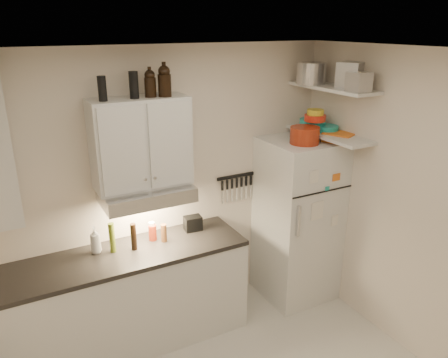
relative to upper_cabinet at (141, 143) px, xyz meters
name	(u,v)px	position (x,y,z in m)	size (l,w,h in m)	color
ceiling	(262,52)	(0.30, -1.33, 0.78)	(3.20, 3.00, 0.02)	white
back_wall	(170,189)	(0.30, 0.18, -0.53)	(3.20, 0.02, 2.60)	beige
right_wall	(424,214)	(1.91, -1.33, -0.53)	(0.02, 3.00, 2.60)	beige
base_cabinet	(128,301)	(-0.25, -0.14, -1.39)	(2.10, 0.60, 0.88)	silver
countertop	(124,255)	(-0.25, -0.14, -0.93)	(2.10, 0.62, 0.04)	black
upper_cabinet	(141,143)	(0.00, 0.00, 0.00)	(0.80, 0.33, 0.75)	silver
range_hood	(147,194)	(0.00, -0.06, -0.44)	(0.76, 0.46, 0.12)	silver
fridge	(298,220)	(1.55, -0.18, -0.98)	(0.70, 0.68, 1.70)	silver
shelf_hi	(332,88)	(1.75, -0.31, 0.38)	(0.30, 0.95, 0.03)	silver
shelf_lo	(329,134)	(1.75, -0.31, -0.07)	(0.30, 0.95, 0.03)	silver
knife_strip	(236,176)	(1.00, 0.15, -0.51)	(0.42, 0.02, 0.03)	black
dutch_oven	(305,135)	(1.48, -0.29, -0.05)	(0.27, 0.27, 0.16)	maroon
book_stack	(339,137)	(1.80, -0.40, -0.08)	(0.21, 0.27, 0.09)	orange
spice_jar	(311,138)	(1.55, -0.30, -0.08)	(0.05, 0.05, 0.09)	silver
stock_pot	(311,73)	(1.67, -0.08, 0.49)	(0.28, 0.28, 0.20)	silver
tin_a	(351,75)	(1.82, -0.45, 0.50)	(0.22, 0.20, 0.22)	#AAAAAD
tin_b	(359,82)	(1.71, -0.67, 0.47)	(0.16, 0.16, 0.16)	#AAAAAD
bowl_teal	(312,124)	(1.71, -0.12, 0.00)	(0.25, 0.25, 0.10)	teal
bowl_orange	(315,118)	(1.66, -0.20, 0.08)	(0.20, 0.20, 0.06)	red
bowl_yellow	(315,112)	(1.66, -0.20, 0.14)	(0.16, 0.16, 0.05)	gold
plates	(327,128)	(1.77, -0.25, -0.02)	(0.22, 0.22, 0.06)	teal
growler_a	(150,83)	(0.10, -0.03, 0.49)	(0.09, 0.09, 0.22)	black
growler_b	(164,81)	(0.21, -0.06, 0.50)	(0.11, 0.11, 0.25)	black
thermos_a	(134,85)	(-0.04, -0.04, 0.48)	(0.07, 0.07, 0.21)	black
thermos_b	(102,89)	(-0.29, -0.05, 0.47)	(0.07, 0.07, 0.19)	black
soap_bottle	(95,239)	(-0.45, -0.01, -0.77)	(0.10, 0.10, 0.26)	silver
pepper_mill	(164,233)	(0.13, -0.09, -0.82)	(0.05, 0.05, 0.17)	brown
oil_bottle	(112,238)	(-0.32, -0.06, -0.77)	(0.05, 0.05, 0.27)	#5F701C
vinegar_bottle	(134,237)	(-0.15, -0.11, -0.78)	(0.05, 0.05, 0.24)	black
clear_bottle	(152,231)	(0.05, 0.00, -0.82)	(0.06, 0.06, 0.17)	silver
red_jar	(153,233)	(0.05, -0.02, -0.83)	(0.07, 0.07, 0.14)	maroon
caddy	(193,223)	(0.45, 0.00, -0.84)	(0.16, 0.11, 0.14)	black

